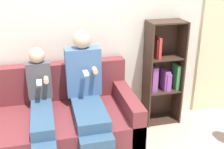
# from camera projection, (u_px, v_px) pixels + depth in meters

# --- Properties ---
(back_wall) EXTENTS (10.00, 0.06, 2.55)m
(back_wall) POSITION_uv_depth(u_px,v_px,m) (70.00, 25.00, 3.11)
(back_wall) COLOR silver
(back_wall) RESTS_ON ground_plane
(couch) EXTENTS (1.84, 0.91, 0.89)m
(couch) POSITION_uv_depth(u_px,v_px,m) (48.00, 128.00, 2.97)
(couch) COLOR maroon
(couch) RESTS_ON ground_plane
(adult_seated) EXTENTS (0.37, 0.87, 1.28)m
(adult_seated) POSITION_uv_depth(u_px,v_px,m) (88.00, 97.00, 2.85)
(adult_seated) COLOR #335170
(adult_seated) RESTS_ON ground_plane
(child_seated) EXTENTS (0.25, 0.88, 1.12)m
(child_seated) POSITION_uv_depth(u_px,v_px,m) (42.00, 113.00, 2.73)
(child_seated) COLOR #335170
(child_seated) RESTS_ON ground_plane
(bookshelf) EXTENTS (0.44, 0.28, 1.30)m
(bookshelf) POSITION_uv_depth(u_px,v_px,m) (162.00, 73.00, 3.45)
(bookshelf) COLOR #3D281E
(bookshelf) RESTS_ON ground_plane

